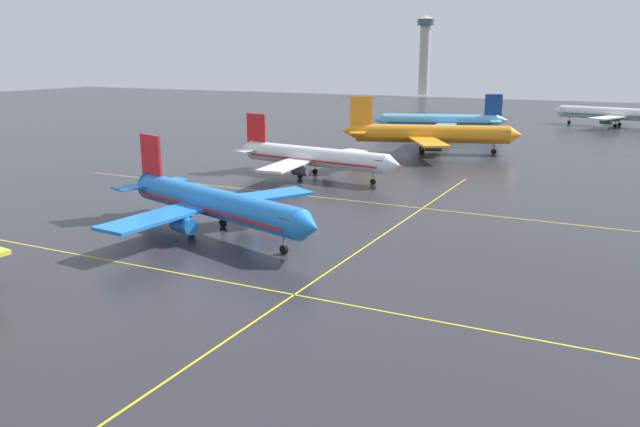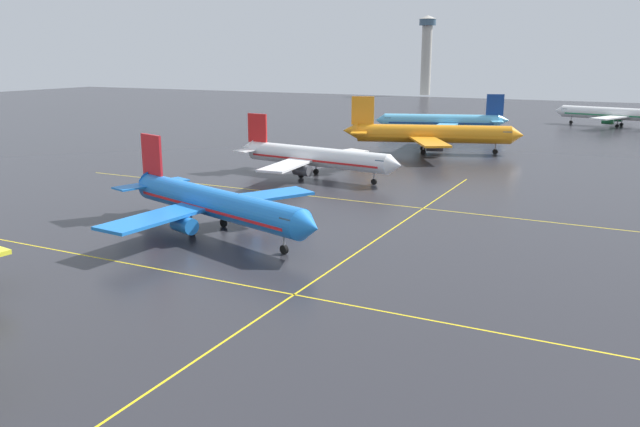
# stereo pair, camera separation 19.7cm
# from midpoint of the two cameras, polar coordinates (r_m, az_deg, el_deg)

# --- Properties ---
(airliner_second_row) EXTENTS (32.93, 28.12, 10.45)m
(airliner_second_row) POSITION_cam_midpoint_polar(r_m,az_deg,el_deg) (75.51, -9.56, 0.92)
(airliner_second_row) COLOR blue
(airliner_second_row) RESTS_ON ground
(airliner_third_row) EXTENTS (32.60, 27.90, 10.14)m
(airliner_third_row) POSITION_cam_midpoint_polar(r_m,az_deg,el_deg) (109.09, -0.63, 5.05)
(airliner_third_row) COLOR white
(airliner_third_row) RESTS_ON ground
(airliner_far_left_stand) EXTENTS (36.84, 31.52, 11.76)m
(airliner_far_left_stand) POSITION_cam_midpoint_polar(r_m,az_deg,el_deg) (138.30, 9.65, 6.98)
(airliner_far_left_stand) COLOR orange
(airliner_far_left_stand) RESTS_ON ground
(airliner_far_right_stand) EXTENTS (33.32, 28.48, 10.61)m
(airliner_far_right_stand) POSITION_cam_midpoint_polar(r_m,az_deg,el_deg) (170.14, 10.65, 8.08)
(airliner_far_right_stand) COLOR #5BB7E5
(airliner_far_right_stand) RESTS_ON ground
(airliner_distant_taxiway) EXTENTS (34.46, 29.27, 10.77)m
(airliner_distant_taxiway) POSITION_cam_midpoint_polar(r_m,az_deg,el_deg) (205.98, 24.62, 8.06)
(airliner_distant_taxiway) COLOR white
(airliner_distant_taxiway) RESTS_ON ground
(taxiway_markings) EXTENTS (120.62, 119.42, 0.01)m
(taxiway_markings) POSITION_cam_midpoint_polar(r_m,az_deg,el_deg) (56.33, -2.40, -7.22)
(taxiway_markings) COLOR yellow
(taxiway_markings) RESTS_ON ground
(control_tower) EXTENTS (8.82, 8.82, 39.61)m
(control_tower) POSITION_cam_midpoint_polar(r_m,az_deg,el_deg) (342.25, 9.27, 14.20)
(control_tower) COLOR #ADA89E
(control_tower) RESTS_ON ground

